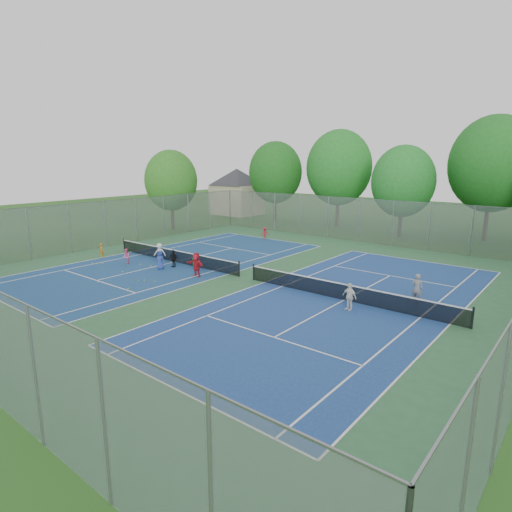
% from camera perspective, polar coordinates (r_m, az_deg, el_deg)
% --- Properties ---
extents(ground, '(120.00, 120.00, 0.00)m').
position_cam_1_polar(ground, '(27.63, -1.31, -2.99)').
color(ground, '#23531A').
rests_on(ground, ground).
extents(court_pad, '(32.00, 32.00, 0.01)m').
position_cam_1_polar(court_pad, '(27.63, -1.31, -2.98)').
color(court_pad, '#2E613B').
rests_on(court_pad, ground).
extents(court_left, '(10.97, 23.77, 0.01)m').
position_cam_1_polar(court_left, '(32.45, -10.78, -0.78)').
color(court_left, navy).
rests_on(court_left, court_pad).
extents(court_right, '(10.97, 23.77, 0.01)m').
position_cam_1_polar(court_right, '(23.90, 11.67, -5.78)').
color(court_right, navy).
rests_on(court_right, court_pad).
extents(net_left, '(12.87, 0.10, 0.91)m').
position_cam_1_polar(net_left, '(32.35, -10.81, -0.02)').
color(net_left, black).
rests_on(net_left, ground).
extents(net_right, '(12.87, 0.10, 0.91)m').
position_cam_1_polar(net_right, '(23.76, 11.72, -4.78)').
color(net_right, black).
rests_on(net_right, ground).
extents(fence_north, '(32.00, 0.10, 4.00)m').
position_cam_1_polar(fence_north, '(40.51, 13.52, 4.65)').
color(fence_north, gray).
rests_on(fence_north, ground).
extents(fence_west, '(0.10, 32.00, 4.00)m').
position_cam_1_polar(fence_west, '(39.29, -19.47, 4.02)').
color(fence_west, gray).
rests_on(fence_west, ground).
extents(house, '(11.03, 11.03, 7.30)m').
position_cam_1_polar(house, '(59.22, -2.57, 9.64)').
color(house, '#B7A88C').
rests_on(house, ground).
extents(tree_nw, '(6.40, 6.40, 9.58)m').
position_cam_1_polar(tree_nw, '(52.55, 2.60, 11.07)').
color(tree_nw, '#443326').
rests_on(tree_nw, ground).
extents(tree_nl, '(7.20, 7.20, 10.69)m').
position_cam_1_polar(tree_nl, '(49.09, 11.01, 11.48)').
color(tree_nl, '#443326').
rests_on(tree_nl, ground).
extents(tree_nc, '(6.00, 6.00, 8.85)m').
position_cam_1_polar(tree_nc, '(44.02, 19.01, 9.39)').
color(tree_nc, '#443326').
rests_on(tree_nc, ground).
extents(tree_nr, '(7.60, 7.60, 11.42)m').
position_cam_1_polar(tree_nr, '(45.00, 29.04, 10.66)').
color(tree_nr, '#443326').
rests_on(tree_nr, ground).
extents(tree_side_w, '(5.60, 5.60, 8.47)m').
position_cam_1_polar(tree_side_w, '(47.24, -11.27, 9.84)').
color(tree_side_w, '#443326').
rests_on(tree_side_w, ground).
extents(ball_crate, '(0.43, 0.43, 0.30)m').
position_cam_1_polar(ball_crate, '(33.77, -10.79, -0.01)').
color(ball_crate, blue).
rests_on(ball_crate, ground).
extents(ball_hopper, '(0.38, 0.38, 0.63)m').
position_cam_1_polar(ball_hopper, '(30.95, -8.02, -0.78)').
color(ball_hopper, '#227F30').
rests_on(ball_hopper, ground).
extents(student_a, '(0.47, 0.37, 1.12)m').
position_cam_1_polar(student_a, '(35.34, -19.92, 0.69)').
color(student_a, orange).
rests_on(student_a, ground).
extents(student_b, '(0.69, 0.64, 1.15)m').
position_cam_1_polar(student_b, '(32.56, -16.91, -0.06)').
color(student_b, pink).
rests_on(student_b, ground).
extents(student_c, '(1.04, 0.93, 1.40)m').
position_cam_1_polar(student_c, '(32.66, -12.72, 0.45)').
color(student_c, silver).
rests_on(student_c, ground).
extents(student_d, '(0.76, 0.36, 1.25)m').
position_cam_1_polar(student_d, '(30.85, -10.96, -0.33)').
color(student_d, black).
rests_on(student_d, ground).
extents(student_e, '(0.76, 0.63, 1.34)m').
position_cam_1_polar(student_e, '(30.40, -12.66, -0.52)').
color(student_e, '#2A429A').
rests_on(student_e, ground).
extents(student_f, '(1.51, 0.55, 1.61)m').
position_cam_1_polar(student_f, '(28.08, -7.97, -1.16)').
color(student_f, red).
rests_on(student_f, ground).
extents(child_far_baseline, '(0.86, 0.70, 1.16)m').
position_cam_1_polar(child_far_baseline, '(40.74, 1.19, 3.03)').
color(child_far_baseline, maroon).
rests_on(child_far_baseline, ground).
extents(instructor, '(0.60, 0.39, 1.63)m').
position_cam_1_polar(instructor, '(24.31, 20.68, -4.07)').
color(instructor, gray).
rests_on(instructor, ground).
extents(teen_court_b, '(0.89, 0.50, 1.43)m').
position_cam_1_polar(teen_court_b, '(22.27, 12.33, -5.32)').
color(teen_court_b, white).
rests_on(teen_court_b, ground).
extents(tennis_ball_0, '(0.07, 0.07, 0.07)m').
position_cam_1_polar(tennis_ball_0, '(28.32, -20.33, -3.35)').
color(tennis_ball_0, '#A2C22D').
rests_on(tennis_ball_0, ground).
extents(tennis_ball_1, '(0.07, 0.07, 0.07)m').
position_cam_1_polar(tennis_ball_1, '(33.38, -19.73, -0.91)').
color(tennis_ball_1, '#D3DE33').
rests_on(tennis_ball_1, ground).
extents(tennis_ball_2, '(0.07, 0.07, 0.07)m').
position_cam_1_polar(tennis_ball_2, '(31.46, -13.85, -1.33)').
color(tennis_ball_2, yellow).
rests_on(tennis_ball_2, ground).
extents(tennis_ball_3, '(0.07, 0.07, 0.07)m').
position_cam_1_polar(tennis_ball_3, '(33.56, -20.99, -0.94)').
color(tennis_ball_3, '#A7C42D').
rests_on(tennis_ball_3, ground).
extents(tennis_ball_4, '(0.07, 0.07, 0.07)m').
position_cam_1_polar(tennis_ball_4, '(26.42, -16.68, -4.22)').
color(tennis_ball_4, '#CDF138').
rests_on(tennis_ball_4, ground).
extents(tennis_ball_5, '(0.07, 0.07, 0.07)m').
position_cam_1_polar(tennis_ball_5, '(30.39, -17.35, -2.05)').
color(tennis_ball_5, '#C2D631').
rests_on(tennis_ball_5, ground).
extents(tennis_ball_6, '(0.07, 0.07, 0.07)m').
position_cam_1_polar(tennis_ball_6, '(27.88, -14.62, -3.19)').
color(tennis_ball_6, '#C5E936').
rests_on(tennis_ball_6, ground).
extents(tennis_ball_7, '(0.07, 0.07, 0.07)m').
position_cam_1_polar(tennis_ball_7, '(27.94, -15.37, -3.21)').
color(tennis_ball_7, '#B3D631').
rests_on(tennis_ball_7, ground).
extents(tennis_ball_8, '(0.07, 0.07, 0.07)m').
position_cam_1_polar(tennis_ball_8, '(32.12, -15.16, -1.11)').
color(tennis_ball_8, '#C0D130').
rests_on(tennis_ball_8, ground).
extents(tennis_ball_9, '(0.07, 0.07, 0.07)m').
position_cam_1_polar(tennis_ball_9, '(27.44, -13.35, -3.39)').
color(tennis_ball_9, gold).
rests_on(tennis_ball_9, ground).
extents(tennis_ball_10, '(0.07, 0.07, 0.07)m').
position_cam_1_polar(tennis_ball_10, '(33.34, -20.46, -0.98)').
color(tennis_ball_10, '#D2E435').
rests_on(tennis_ball_10, ground).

